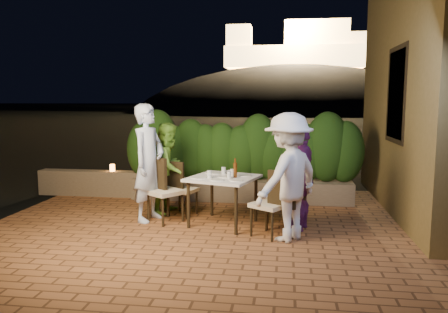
% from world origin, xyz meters
% --- Properties ---
extents(ground, '(400.00, 400.00, 0.00)m').
position_xyz_m(ground, '(0.00, 0.00, -0.02)').
color(ground, black).
rests_on(ground, ground).
extents(terrace_floor, '(7.00, 6.00, 0.15)m').
position_xyz_m(terrace_floor, '(0.00, 0.50, -0.07)').
color(terrace_floor, brown).
rests_on(terrace_floor, ground).
extents(building_wall, '(1.60, 5.00, 5.00)m').
position_xyz_m(building_wall, '(3.60, 2.00, 2.50)').
color(building_wall, olive).
rests_on(building_wall, ground).
extents(window_pane, '(0.08, 1.00, 1.40)m').
position_xyz_m(window_pane, '(2.82, 1.50, 2.00)').
color(window_pane, black).
rests_on(window_pane, building_wall).
extents(window_frame, '(0.06, 1.15, 1.55)m').
position_xyz_m(window_frame, '(2.81, 1.50, 2.00)').
color(window_frame, black).
rests_on(window_frame, building_wall).
extents(planter, '(4.20, 0.55, 0.40)m').
position_xyz_m(planter, '(0.20, 2.30, 0.20)').
color(planter, brown).
rests_on(planter, ground).
extents(hedge, '(4.00, 0.70, 1.10)m').
position_xyz_m(hedge, '(0.20, 2.30, 0.95)').
color(hedge, '#1B3C10').
rests_on(hedge, planter).
extents(parapet, '(2.20, 0.30, 0.50)m').
position_xyz_m(parapet, '(-2.80, 2.30, 0.25)').
color(parapet, brown).
rests_on(parapet, ground).
extents(hill, '(52.00, 40.00, 22.00)m').
position_xyz_m(hill, '(2.00, 60.00, -4.00)').
color(hill, black).
rests_on(hill, ground).
extents(fortress, '(26.00, 8.00, 8.00)m').
position_xyz_m(fortress, '(2.00, 60.00, 10.50)').
color(fortress, '#FFCC7A').
rests_on(fortress, hill).
extents(dining_table, '(1.18, 1.18, 0.75)m').
position_xyz_m(dining_table, '(0.11, 0.61, 0.38)').
color(dining_table, white).
rests_on(dining_table, ground).
extents(plate_nw, '(0.24, 0.24, 0.01)m').
position_xyz_m(plate_nw, '(-0.25, 0.45, 0.76)').
color(plate_nw, white).
rests_on(plate_nw, dining_table).
extents(plate_sw, '(0.23, 0.23, 0.01)m').
position_xyz_m(plate_sw, '(-0.11, 0.91, 0.76)').
color(plate_sw, white).
rests_on(plate_sw, dining_table).
extents(plate_ne, '(0.21, 0.21, 0.01)m').
position_xyz_m(plate_ne, '(0.35, 0.31, 0.76)').
color(plate_ne, white).
rests_on(plate_ne, dining_table).
extents(plate_se, '(0.23, 0.23, 0.01)m').
position_xyz_m(plate_se, '(0.42, 0.74, 0.76)').
color(plate_se, white).
rests_on(plate_se, dining_table).
extents(plate_centre, '(0.20, 0.20, 0.01)m').
position_xyz_m(plate_centre, '(0.13, 0.58, 0.76)').
color(plate_centre, white).
rests_on(plate_centre, dining_table).
extents(plate_front, '(0.22, 0.22, 0.01)m').
position_xyz_m(plate_front, '(0.06, 0.32, 0.76)').
color(plate_front, white).
rests_on(plate_front, dining_table).
extents(glass_nw, '(0.07, 0.07, 0.12)m').
position_xyz_m(glass_nw, '(-0.08, 0.48, 0.81)').
color(glass_nw, silver).
rests_on(glass_nw, dining_table).
extents(glass_sw, '(0.07, 0.07, 0.12)m').
position_xyz_m(glass_sw, '(0.08, 0.84, 0.81)').
color(glass_sw, silver).
rests_on(glass_sw, dining_table).
extents(glass_ne, '(0.06, 0.06, 0.11)m').
position_xyz_m(glass_ne, '(0.22, 0.47, 0.80)').
color(glass_ne, silver).
rests_on(glass_ne, dining_table).
extents(glass_se, '(0.06, 0.06, 0.11)m').
position_xyz_m(glass_se, '(0.23, 0.72, 0.80)').
color(glass_se, silver).
rests_on(glass_se, dining_table).
extents(beer_bottle, '(0.06, 0.06, 0.29)m').
position_xyz_m(beer_bottle, '(0.30, 0.58, 0.90)').
color(beer_bottle, '#552B0E').
rests_on(beer_bottle, dining_table).
extents(bowl, '(0.21, 0.21, 0.04)m').
position_xyz_m(bowl, '(0.17, 0.94, 0.77)').
color(bowl, white).
rests_on(bowl, dining_table).
extents(chair_left_front, '(0.66, 0.66, 1.01)m').
position_xyz_m(chair_left_front, '(-0.82, 0.63, 0.51)').
color(chair_left_front, black).
rests_on(chair_left_front, ground).
extents(chair_left_back, '(0.52, 0.52, 0.89)m').
position_xyz_m(chair_left_back, '(-0.64, 1.06, 0.45)').
color(chair_left_back, black).
rests_on(chair_left_back, ground).
extents(chair_right_front, '(0.61, 0.61, 0.95)m').
position_xyz_m(chair_right_front, '(0.84, 0.13, 0.48)').
color(chair_right_front, black).
rests_on(chair_right_front, ground).
extents(chair_right_back, '(0.42, 0.42, 0.90)m').
position_xyz_m(chair_right_back, '(0.96, 0.60, 0.45)').
color(chair_right_back, black).
rests_on(chair_right_back, ground).
extents(diner_blue, '(0.62, 0.78, 1.86)m').
position_xyz_m(diner_blue, '(-1.10, 0.69, 0.93)').
color(diner_blue, silver).
rests_on(diner_blue, ground).
extents(diner_green, '(0.68, 0.82, 1.54)m').
position_xyz_m(diner_green, '(-0.91, 1.23, 0.77)').
color(diner_green, '#79BF3B').
rests_on(diner_green, ground).
extents(diner_white, '(1.22, 1.29, 1.75)m').
position_xyz_m(diner_white, '(1.09, 0.01, 0.88)').
color(diner_white, white).
rests_on(diner_white, ground).
extents(diner_purple, '(0.63, 0.98, 1.55)m').
position_xyz_m(diner_purple, '(1.28, 0.56, 0.78)').
color(diner_purple, '#672265').
rests_on(diner_purple, ground).
extents(parapet_lamp, '(0.10, 0.10, 0.14)m').
position_xyz_m(parapet_lamp, '(-2.38, 2.30, 0.57)').
color(parapet_lamp, orange).
rests_on(parapet_lamp, parapet).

